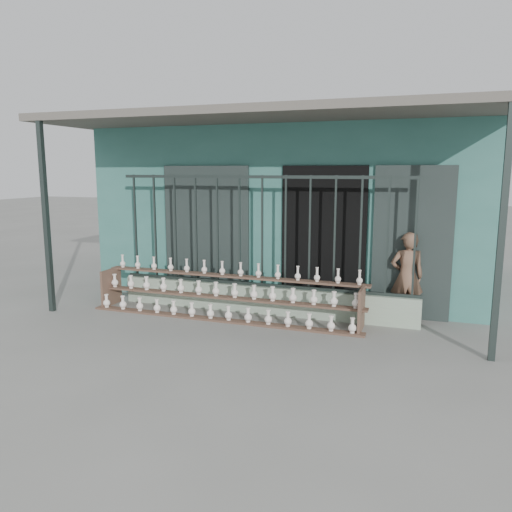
% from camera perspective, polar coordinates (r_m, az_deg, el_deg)
% --- Properties ---
extents(ground, '(60.00, 60.00, 0.00)m').
position_cam_1_polar(ground, '(7.13, -2.68, -9.25)').
color(ground, slate).
extents(workshop_building, '(7.40, 6.60, 3.21)m').
position_cam_1_polar(workshop_building, '(10.80, 5.69, 6.01)').
color(workshop_building, '#336C63').
rests_on(workshop_building, ground).
extents(parapet_wall, '(5.00, 0.20, 0.45)m').
position_cam_1_polar(parapet_wall, '(8.24, 0.69, -4.98)').
color(parapet_wall, '#98AD95').
rests_on(parapet_wall, ground).
extents(security_fence, '(5.00, 0.04, 1.80)m').
position_cam_1_polar(security_fence, '(8.02, 0.71, 2.80)').
color(security_fence, '#283330').
rests_on(security_fence, parapet_wall).
extents(shelf_rack, '(4.50, 0.68, 0.85)m').
position_cam_1_polar(shelf_rack, '(7.99, -3.56, -4.44)').
color(shelf_rack, brown).
rests_on(shelf_rack, ground).
extents(elderly_woman, '(0.58, 0.46, 1.39)m').
position_cam_1_polar(elderly_woman, '(8.08, 16.86, -2.27)').
color(elderly_woman, brown).
rests_on(elderly_woman, ground).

